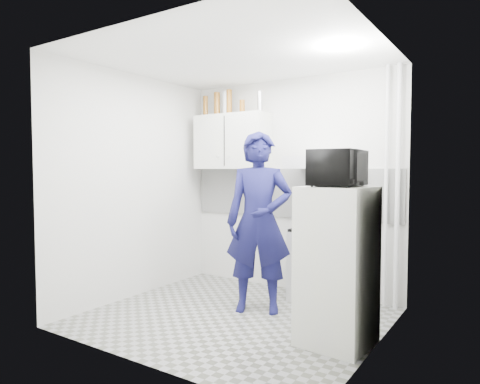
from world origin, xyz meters
The scene contains 23 objects.
floor centered at (0.00, 0.00, 0.00)m, with size 2.80×2.80×0.00m, color gray.
ceiling centered at (0.00, 0.00, 2.60)m, with size 2.80×2.80×0.00m, color white.
wall_back centered at (0.00, 1.25, 1.30)m, with size 2.80×2.80×0.00m, color silver.
wall_left centered at (-1.40, 0.00, 1.30)m, with size 2.60×2.60×0.00m, color silver.
wall_right centered at (1.40, 0.00, 1.30)m, with size 2.60×2.60×0.00m, color silver.
person centered at (0.11, 0.31, 0.94)m, with size 0.69×0.45×1.89m, color #121241.
stove centered at (0.45, 1.00, 0.40)m, with size 0.49×0.49×0.79m, color silver.
fridge centered at (1.10, -0.06, 0.67)m, with size 0.56×0.56×1.35m, color silver.
stove_top centered at (0.45, 1.00, 0.81)m, with size 0.48×0.48×0.03m, color black.
saucepan centered at (0.42, 1.02, 0.88)m, with size 0.20×0.20×0.11m, color silver.
microwave centered at (1.10, -0.06, 1.50)m, with size 0.37×0.55×0.31m, color black.
bottle_a centered at (-1.18, 1.07, 2.34)m, with size 0.06×0.06×0.27m, color brown.
bottle_b centered at (-0.99, 1.07, 2.35)m, with size 0.08×0.08×0.30m, color brown.
bottle_c centered at (-0.85, 1.07, 2.35)m, with size 0.07×0.07×0.30m, color #B2B7BC.
bottle_d centered at (-0.80, 1.07, 2.36)m, with size 0.07×0.07×0.32m, color brown.
canister_a centered at (-0.60, 1.07, 2.29)m, with size 0.07×0.07×0.17m, color brown.
bottle_e centered at (-0.34, 1.07, 2.33)m, with size 0.06×0.06×0.26m, color silver.
upper_cabinet centered at (-0.75, 1.07, 1.85)m, with size 1.00×0.35×0.70m, color silver.
range_hood centered at (0.45, 1.00, 1.57)m, with size 0.60×0.50×0.14m, color silver.
backsplash centered at (0.00, 1.24, 1.20)m, with size 2.74×0.03×0.60m, color white.
pipe_a centered at (1.30, 1.17, 1.30)m, with size 0.05×0.05×2.60m, color silver.
pipe_b centered at (1.18, 1.17, 1.30)m, with size 0.04×0.04×2.60m, color silver.
ceiling_spot_fixture centered at (1.00, 0.20, 2.57)m, with size 0.10×0.10×0.02m, color white.
Camera 1 is at (2.37, -3.52, 1.49)m, focal length 32.00 mm.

